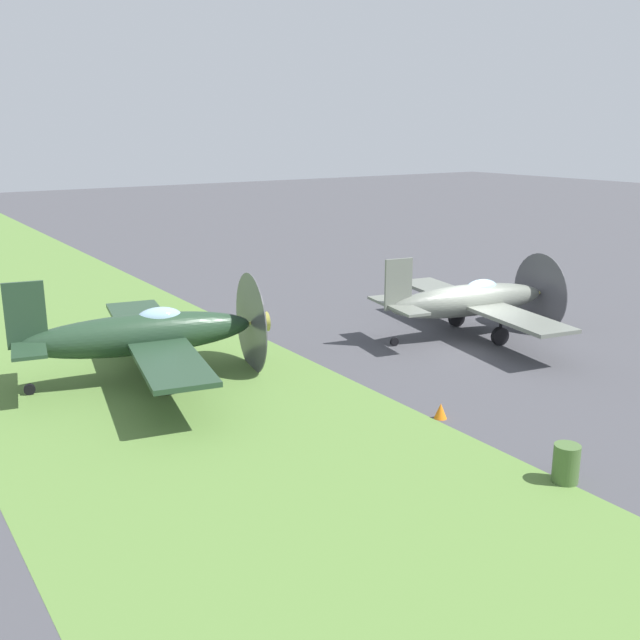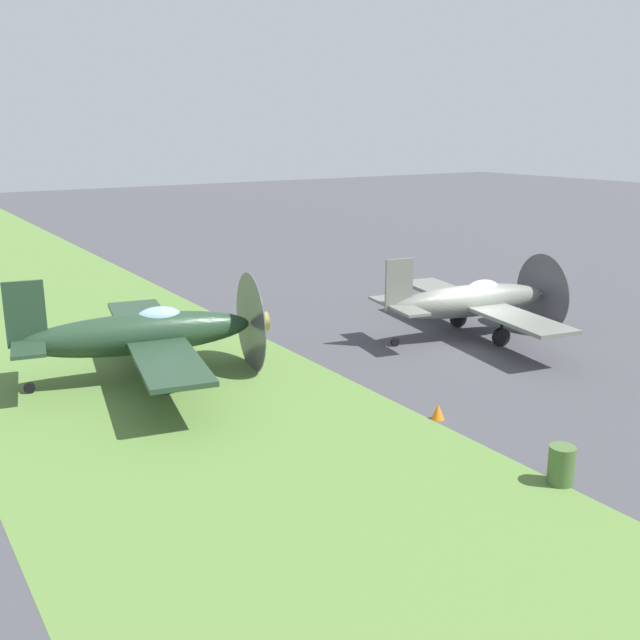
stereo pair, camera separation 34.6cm
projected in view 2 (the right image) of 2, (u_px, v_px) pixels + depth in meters
name	position (u px, v px, depth m)	size (l,w,h in m)	color
ground_plane	(477.00, 345.00, 27.06)	(160.00, 160.00, 0.00)	#424247
grass_verge	(181.00, 408.00, 20.91)	(120.00, 11.00, 0.01)	#567A38
airplane_lead	(473.00, 301.00, 27.73)	(9.64, 7.68, 3.41)	slate
airplane_wingman	(145.00, 333.00, 22.97)	(10.27, 8.20, 3.63)	#233D28
fuel_drum	(561.00, 465.00, 16.39)	(0.60, 0.60, 0.90)	#476633
runway_marker_cone	(438.00, 412.00, 20.09)	(0.36, 0.36, 0.44)	orange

